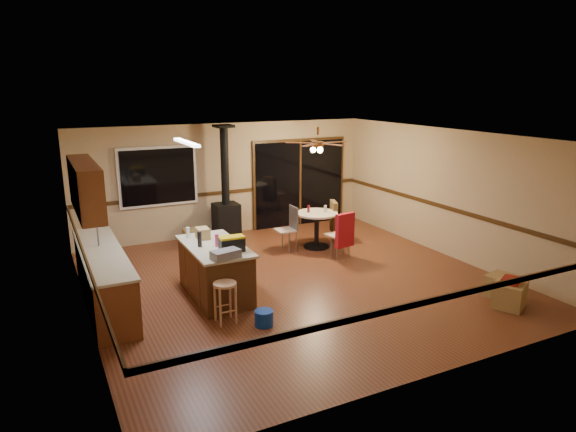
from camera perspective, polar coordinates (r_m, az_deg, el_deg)
floor at (r=9.35m, az=0.83°, el=-7.26°), size 7.00×7.00×0.00m
ceiling at (r=8.73m, az=0.89°, el=8.81°), size 7.00×7.00×0.00m
wall_back at (r=12.09m, az=-6.81°, el=4.07°), size 7.00×0.00×7.00m
wall_front at (r=6.19m, az=16.03°, el=-6.50°), size 7.00×0.00×7.00m
wall_left at (r=8.02m, az=-21.96°, el=-2.23°), size 0.00×7.00×7.00m
wall_right at (r=10.97m, az=17.33°, el=2.45°), size 0.00×7.00×7.00m
chair_rail at (r=9.03m, az=0.85°, el=-1.35°), size 7.00×7.00×0.08m
window at (r=11.58m, az=-14.24°, el=4.27°), size 1.72×0.10×1.32m
sliding_door at (r=12.85m, az=1.30°, el=3.64°), size 2.52×0.10×2.10m
lower_cabinets at (r=8.78m, az=-19.77°, el=-6.60°), size 0.60×3.00×0.86m
countertop at (r=8.64m, az=-20.02°, el=-3.81°), size 0.64×3.04×0.04m
upper_cabinets at (r=8.58m, az=-21.60°, el=2.97°), size 0.35×2.00×0.80m
kitchen_island at (r=8.64m, az=-8.08°, el=-6.04°), size 0.88×1.68×0.90m
wood_stove at (r=11.73m, az=-6.90°, el=0.89°), size 0.55×0.50×2.52m
ceiling_fan at (r=10.78m, az=3.33°, el=7.79°), size 0.24×0.24×0.55m
fluorescent_strip at (r=8.35m, az=-11.22°, el=8.02°), size 0.10×1.20×0.04m
toolbox_grey at (r=7.81m, az=-6.94°, el=-4.25°), size 0.47×0.32×0.13m
toolbox_black at (r=8.12m, az=-6.25°, el=-3.19°), size 0.40×0.23×0.21m
toolbox_yellow_lid at (r=8.09m, az=-6.27°, el=-2.36°), size 0.40×0.23×0.03m
box_on_island at (r=8.86m, az=-9.47°, el=-1.90°), size 0.22×0.29×0.18m
bottle_dark at (r=8.42m, az=-9.80°, el=-2.55°), size 0.09×0.09×0.25m
bottle_pink at (r=8.39m, az=-7.91°, el=-2.68°), size 0.09×0.09×0.21m
bottle_white at (r=8.94m, az=-11.06°, el=-1.83°), size 0.08×0.08×0.19m
bar_stool at (r=7.76m, az=-6.98°, el=-9.53°), size 0.45×0.45×0.63m
blue_bucket at (r=7.71m, az=-2.68°, el=-11.25°), size 0.32×0.32×0.23m
dining_table at (r=11.10m, az=3.20°, el=-0.86°), size 0.90×0.90×0.78m
glass_red at (r=11.03m, az=2.29°, el=0.81°), size 0.07×0.07×0.16m
glass_cream at (r=11.06m, az=4.17°, el=0.80°), size 0.08×0.08×0.15m
chair_left at (r=10.89m, az=0.24°, el=-0.82°), size 0.41×0.41×0.51m
chair_near at (r=10.42m, az=6.24°, el=-1.56°), size 0.50×0.53×0.70m
chair_right at (r=11.44m, az=5.23°, el=-0.09°), size 0.58×0.55×0.70m
box_under_window at (r=11.39m, az=-10.21°, el=-2.42°), size 0.50×0.40×0.39m
box_corner_a at (r=9.00m, az=23.39°, el=-8.02°), size 0.68×0.64×0.40m
box_corner_b at (r=9.35m, az=22.53°, el=-7.17°), size 0.54×0.50×0.37m
box_small_red at (r=8.91m, az=23.54°, el=-6.58°), size 0.38×0.36×0.08m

